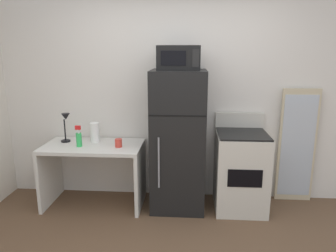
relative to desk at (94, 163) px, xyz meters
The scene contains 10 objects.
wall_back_white 1.29m from the desk, 22.23° to the left, with size 5.00×0.10×2.60m, color silver.
desk is the anchor object (origin of this frame).
desk_lamp 0.59m from the desk, 165.51° to the left, with size 0.14×0.12×0.35m.
spray_bottle 0.36m from the desk, 148.68° to the right, with size 0.06×0.06×0.25m.
coffee_mug 0.43m from the desk, 11.36° to the right, with size 0.08×0.08×0.10m, color #D83F33.
paper_towel_roll 0.36m from the desk, 91.03° to the left, with size 0.11×0.11×0.24m, color white.
refrigerator 1.04m from the desk, ahead, with size 0.61×0.62×1.62m.
microwave 1.59m from the desk, ahead, with size 0.46×0.35×0.26m.
oven_range 1.73m from the desk, ahead, with size 0.58×0.61×1.10m.
leaning_mirror 2.46m from the desk, ahead, with size 0.44×0.03×1.40m.
Camera 1 is at (0.18, -2.17, 1.82)m, focal length 33.74 mm.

